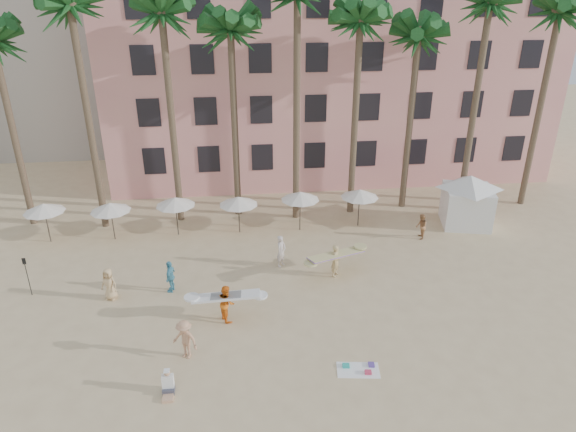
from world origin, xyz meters
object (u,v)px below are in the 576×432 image
(pink_hotel, at_px, (326,73))
(carrier_yellow, at_px, (336,259))
(cabana, at_px, (468,196))
(carrier_white, at_px, (226,302))

(pink_hotel, distance_m, carrier_yellow, 21.01)
(pink_hotel, xyz_separation_m, carrier_yellow, (-2.80, -19.64, -6.92))
(cabana, distance_m, carrier_yellow, 11.60)
(pink_hotel, height_order, carrier_white, pink_hotel)
(pink_hotel, distance_m, cabana, 16.82)
(carrier_yellow, bearing_deg, carrier_white, -150.62)
(carrier_yellow, xyz_separation_m, carrier_white, (-6.08, -3.42, -0.07))
(cabana, relative_size, carrier_white, 1.64)
(cabana, bearing_deg, carrier_white, -150.60)
(carrier_yellow, bearing_deg, pink_hotel, 81.89)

